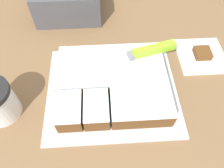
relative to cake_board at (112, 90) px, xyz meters
The scene contains 7 objects.
ground_plane 0.95m from the cake_board, 67.96° to the left, with size 8.00×8.00×0.00m, color #4C4742.
countertop 0.48m from the cake_board, 67.96° to the left, with size 1.40×1.10×0.95m.
cake_board is the anchor object (origin of this frame).
cake 0.03m from the cake_board, 37.49° to the left, with size 0.30×0.25×0.06m.
knife 0.14m from the cake_board, 39.22° to the left, with size 0.30×0.10×0.02m.
paper_napkin 0.31m from the cake_board, 21.15° to the left, with size 0.15×0.15×0.01m.
brownie 0.31m from the cake_board, 21.15° to the left, with size 0.05×0.05×0.02m.
Camera 1 is at (-0.03, -0.37, 1.47)m, focal length 35.00 mm.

